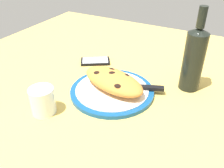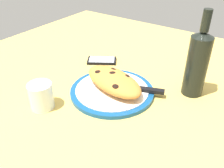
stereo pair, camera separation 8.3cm
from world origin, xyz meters
The scene contains 8 objects.
ground_plane centered at (0.00, 0.00, -1.50)cm, with size 150.00×150.00×3.00cm, color #DBB756.
plate centered at (0.00, 0.00, 0.80)cm, with size 29.06×29.06×1.66cm.
calzone centered at (-0.37, 0.91, 4.54)cm, with size 26.84×18.20×5.77cm.
fork centered at (3.97, -7.41, 1.86)cm, with size 15.79×4.54×0.40cm.
knife centered at (8.07, 4.61, 2.16)cm, with size 24.06×10.73×1.20cm.
smartphone centered at (-17.42, 17.18, 0.56)cm, with size 14.00×12.33×1.16cm.
water_glass centered at (-13.79, -19.17, 3.73)cm, with size 7.58×7.58×8.47cm.
wine_bottle centered at (22.69, 16.12, 11.79)cm, with size 7.12×7.12×29.11cm.
Camera 2 is at (40.00, -57.26, 47.91)cm, focal length 38.70 mm.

